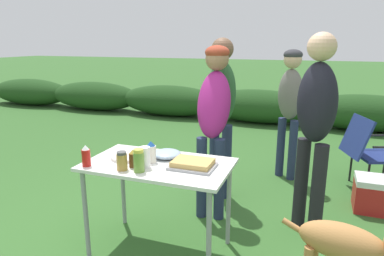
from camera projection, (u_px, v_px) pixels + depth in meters
ground_plane at (160, 249)px, 2.77m from camera, size 60.00×60.00×0.00m
shrub_hedge at (259, 106)px, 7.03m from camera, size 14.40×0.90×0.68m
folding_table at (158, 172)px, 2.61m from camera, size 1.10×0.64×0.74m
food_tray at (193, 164)px, 2.49m from camera, size 0.32×0.24×0.06m
plate_stack at (127, 157)px, 2.69m from camera, size 0.25×0.25×0.02m
mixing_bowl at (167, 154)px, 2.70m from camera, size 0.23×0.23×0.06m
paper_cup_stack at (145, 157)px, 2.48m from camera, size 0.08×0.08×0.15m
relish_jar at (139, 161)px, 2.40m from camera, size 0.08×0.08×0.17m
mayo_bottle at (151, 152)px, 2.58m from camera, size 0.08×0.08×0.17m
spice_jar at (122, 161)px, 2.43m from camera, size 0.08×0.08×0.14m
ketchup_bottle at (86, 156)px, 2.51m from camera, size 0.06×0.06×0.16m
beer_bottle at (133, 159)px, 2.49m from camera, size 0.06×0.06×0.13m
standing_person_in_olive_jacket at (214, 109)px, 3.14m from camera, size 0.34×0.47×1.60m
standing_person_in_navy_coat at (290, 99)px, 4.00m from camera, size 0.38×0.34×1.55m
standing_person_in_gray_fleece at (316, 117)px, 2.81m from camera, size 0.44×0.44×1.71m
standing_person_in_dark_puffer at (221, 103)px, 3.51m from camera, size 0.40×0.36×1.67m
dog at (349, 249)px, 2.02m from camera, size 0.79×0.32×0.64m
camp_chair_green_behind_table at (370, 149)px, 3.81m from camera, size 0.71×0.64×0.83m
cooler_box at (381, 195)px, 3.35m from camera, size 0.48×0.32×0.34m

